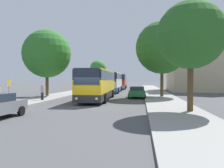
# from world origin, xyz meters

# --- Properties ---
(ground_plane) EXTENTS (300.00, 300.00, 0.00)m
(ground_plane) POSITION_xyz_m (0.00, 0.00, 0.00)
(ground_plane) COLOR #4C4C4F
(ground_plane) RESTS_ON ground
(sidewalk_left) EXTENTS (4.00, 120.00, 0.15)m
(sidewalk_left) POSITION_xyz_m (-7.00, 0.00, 0.07)
(sidewalk_left) COLOR gray
(sidewalk_left) RESTS_ON ground_plane
(sidewalk_right) EXTENTS (4.00, 120.00, 0.15)m
(sidewalk_right) POSITION_xyz_m (7.00, 0.00, 0.07)
(sidewalk_right) COLOR gray
(sidewalk_right) RESTS_ON ground_plane
(building_right_background) EXTENTS (16.09, 12.13, 14.68)m
(building_right_background) POSITION_xyz_m (18.32, 26.48, 7.34)
(building_right_background) COLOR #C6B28E
(building_right_background) RESTS_ON ground_plane
(bus_front) EXTENTS (3.05, 12.09, 3.34)m
(bus_front) POSITION_xyz_m (-0.28, 5.61, 1.79)
(bus_front) COLOR #2D2D2D
(bus_front) RESTS_ON ground_plane
(bus_middle) EXTENTS (2.85, 11.45, 3.47)m
(bus_middle) POSITION_xyz_m (-0.46, 20.08, 1.85)
(bus_middle) COLOR #2D519E
(bus_middle) RESTS_ON ground_plane
(bus_rear) EXTENTS (3.03, 11.75, 3.47)m
(bus_rear) POSITION_xyz_m (-0.41, 34.19, 1.85)
(bus_rear) COLOR gray
(bus_rear) RESTS_ON ground_plane
(parked_car_right_near) EXTENTS (2.20, 4.68, 1.43)m
(parked_car_right_near) POSITION_xyz_m (4.04, 8.96, 0.76)
(parked_car_right_near) COLOR #236B38
(parked_car_right_near) RESTS_ON ground_plane
(bus_stop_sign) EXTENTS (0.08, 0.45, 2.24)m
(bus_stop_sign) POSITION_xyz_m (-7.00, -0.86, 1.55)
(bus_stop_sign) COLOR gray
(bus_stop_sign) RESTS_ON sidewalk_left
(pedestrian_waiting_near) EXTENTS (0.36, 0.36, 1.66)m
(pedestrian_waiting_near) POSITION_xyz_m (-5.89, 3.32, 0.98)
(pedestrian_waiting_near) COLOR #23232D
(pedestrian_waiting_near) RESTS_ON sidewalk_left
(tree_left_near) EXTENTS (4.06, 4.06, 6.93)m
(tree_left_near) POSITION_xyz_m (-6.14, 34.99, 5.03)
(tree_left_near) COLOR #47331E
(tree_left_near) RESTS_ON sidewalk_left
(tree_left_far) EXTENTS (6.31, 6.31, 8.73)m
(tree_left_far) POSITION_xyz_m (-7.81, 8.83, 5.71)
(tree_left_far) COLOR brown
(tree_left_far) RESTS_ON sidewalk_left
(tree_right_near) EXTENTS (4.67, 4.67, 7.56)m
(tree_right_near) POSITION_xyz_m (7.92, -3.08, 5.36)
(tree_right_near) COLOR #513D23
(tree_right_near) RESTS_ON sidewalk_right
(tree_right_mid) EXTENTS (6.72, 6.72, 9.61)m
(tree_right_mid) POSITION_xyz_m (7.20, 9.88, 6.39)
(tree_right_mid) COLOR #513D23
(tree_right_mid) RESTS_ON sidewalk_right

